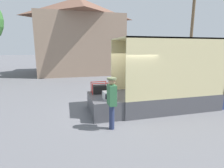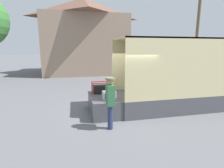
{
  "view_description": "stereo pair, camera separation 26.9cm",
  "coord_description": "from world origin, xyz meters",
  "px_view_note": "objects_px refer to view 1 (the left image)",
  "views": [
    {
      "loc": [
        -2.08,
        -6.99,
        2.71
      ],
      "look_at": [
        -0.29,
        -0.2,
        1.29
      ],
      "focal_mm": 28.0,
      "sensor_mm": 36.0,
      "label": 1
    },
    {
      "loc": [
        -1.82,
        -7.05,
        2.71
      ],
      "look_at": [
        -0.29,
        -0.2,
        1.29
      ],
      "focal_mm": 28.0,
      "sensor_mm": 36.0,
      "label": 2
    }
  ],
  "objects_px": {
    "microwave": "(110,95)",
    "worker_person": "(112,98)",
    "utility_pole": "(192,30)",
    "box_truck": "(194,85)",
    "portable_generator": "(100,89)"
  },
  "relations": [
    {
      "from": "microwave",
      "to": "worker_person",
      "type": "relative_size",
      "value": 0.3
    },
    {
      "from": "microwave",
      "to": "utility_pole",
      "type": "relative_size",
      "value": 0.06
    },
    {
      "from": "box_truck",
      "to": "portable_generator",
      "type": "xyz_separation_m",
      "value": [
        -4.52,
        0.54,
        -0.05
      ]
    },
    {
      "from": "microwave",
      "to": "portable_generator",
      "type": "distance_m",
      "value": 0.99
    },
    {
      "from": "box_truck",
      "to": "worker_person",
      "type": "relative_size",
      "value": 3.61
    },
    {
      "from": "box_truck",
      "to": "microwave",
      "type": "distance_m",
      "value": 4.34
    },
    {
      "from": "portable_generator",
      "to": "worker_person",
      "type": "bearing_deg",
      "value": -90.0
    },
    {
      "from": "microwave",
      "to": "portable_generator",
      "type": "bearing_deg",
      "value": 101.91
    },
    {
      "from": "portable_generator",
      "to": "utility_pole",
      "type": "height_order",
      "value": "utility_pole"
    },
    {
      "from": "portable_generator",
      "to": "microwave",
      "type": "bearing_deg",
      "value": -78.09
    },
    {
      "from": "box_truck",
      "to": "portable_generator",
      "type": "height_order",
      "value": "box_truck"
    },
    {
      "from": "box_truck",
      "to": "microwave",
      "type": "height_order",
      "value": "box_truck"
    },
    {
      "from": "box_truck",
      "to": "utility_pole",
      "type": "bearing_deg",
      "value": 53.15
    },
    {
      "from": "portable_generator",
      "to": "utility_pole",
      "type": "relative_size",
      "value": 0.08
    },
    {
      "from": "box_truck",
      "to": "portable_generator",
      "type": "bearing_deg",
      "value": 173.22
    }
  ]
}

